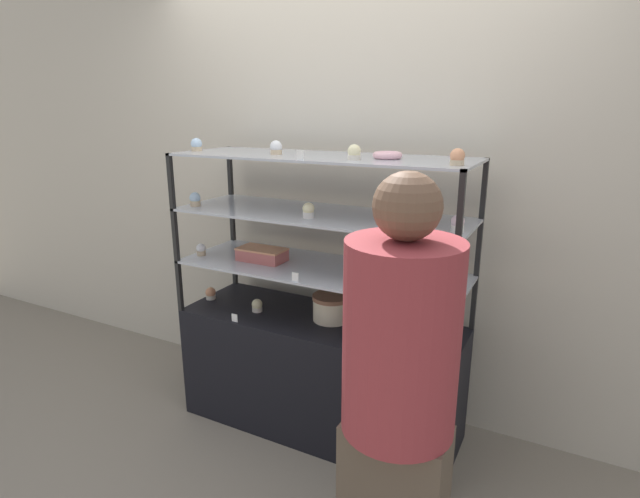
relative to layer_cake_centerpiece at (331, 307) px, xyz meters
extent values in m
plane|color=gray|center=(-0.06, -0.02, -0.72)|extent=(20.00, 20.00, 0.00)
cube|color=beige|center=(-0.06, 0.39, 0.58)|extent=(8.00, 0.05, 2.60)
cube|color=black|center=(-0.06, -0.02, -0.40)|extent=(1.53, 0.53, 0.65)
cube|color=black|center=(-0.81, 0.23, 0.07)|extent=(0.02, 0.02, 0.29)
cube|color=black|center=(0.69, 0.23, 0.07)|extent=(0.02, 0.02, 0.29)
cube|color=black|center=(-0.81, -0.27, 0.07)|extent=(0.02, 0.02, 0.29)
cube|color=black|center=(0.69, -0.27, 0.07)|extent=(0.02, 0.02, 0.29)
cube|color=#B7BCC6|center=(-0.06, -0.02, 0.21)|extent=(1.53, 0.53, 0.01)
cube|color=black|center=(-0.81, 0.23, 0.37)|extent=(0.02, 0.02, 0.29)
cube|color=black|center=(0.69, 0.23, 0.37)|extent=(0.02, 0.02, 0.29)
cube|color=black|center=(-0.81, -0.27, 0.37)|extent=(0.02, 0.02, 0.29)
cube|color=black|center=(0.69, -0.27, 0.37)|extent=(0.02, 0.02, 0.29)
cube|color=#B7BCC6|center=(-0.06, -0.02, 0.51)|extent=(1.53, 0.53, 0.01)
cube|color=black|center=(-0.81, 0.23, 0.66)|extent=(0.02, 0.02, 0.29)
cube|color=black|center=(0.69, 0.23, 0.66)|extent=(0.02, 0.02, 0.29)
cube|color=black|center=(-0.81, -0.27, 0.66)|extent=(0.02, 0.02, 0.29)
cube|color=black|center=(0.69, -0.27, 0.66)|extent=(0.02, 0.02, 0.29)
cube|color=#B7BCC6|center=(-0.06, -0.02, 0.80)|extent=(1.53, 0.53, 0.01)
cylinder|color=beige|center=(0.00, 0.00, -0.01)|extent=(0.20, 0.20, 0.12)
cylinder|color=#8C5B42|center=(0.00, 0.00, 0.06)|extent=(0.20, 0.20, 0.02)
cube|color=#C66660|center=(-0.40, -0.05, 0.25)|extent=(0.26, 0.14, 0.06)
cube|color=#E5996B|center=(-0.40, -0.05, 0.29)|extent=(0.26, 0.15, 0.01)
cylinder|color=beige|center=(-0.77, -0.06, -0.06)|extent=(0.06, 0.06, 0.03)
sphere|color=#E5996B|center=(-0.77, -0.06, -0.03)|extent=(0.06, 0.06, 0.06)
cylinder|color=beige|center=(-0.42, -0.09, -0.06)|extent=(0.06, 0.06, 0.03)
sphere|color=#F4EAB2|center=(-0.42, -0.09, -0.03)|extent=(0.06, 0.06, 0.06)
cylinder|color=white|center=(0.28, -0.14, -0.06)|extent=(0.06, 0.06, 0.03)
sphere|color=white|center=(0.28, -0.14, -0.03)|extent=(0.06, 0.06, 0.06)
cylinder|color=white|center=(0.64, -0.08, -0.06)|extent=(0.06, 0.06, 0.03)
sphere|color=silver|center=(0.64, -0.08, -0.03)|extent=(0.06, 0.06, 0.06)
cube|color=white|center=(-0.44, -0.26, -0.05)|extent=(0.04, 0.00, 0.04)
cylinder|color=#CCB28C|center=(-0.76, -0.13, 0.23)|extent=(0.05, 0.05, 0.03)
sphere|color=white|center=(-0.76, -0.13, 0.26)|extent=(0.05, 0.05, 0.05)
cylinder|color=white|center=(0.18, -0.16, 0.23)|extent=(0.05, 0.05, 0.03)
sphere|color=silver|center=(0.18, -0.16, 0.26)|extent=(0.05, 0.05, 0.05)
cylinder|color=beige|center=(0.65, -0.11, 0.23)|extent=(0.05, 0.05, 0.03)
sphere|color=white|center=(0.65, -0.11, 0.26)|extent=(0.05, 0.05, 0.05)
cube|color=white|center=(-0.07, -0.26, 0.24)|extent=(0.04, 0.00, 0.04)
cylinder|color=#CCB28C|center=(-0.75, -0.16, 0.53)|extent=(0.06, 0.06, 0.03)
sphere|color=silver|center=(-0.75, -0.16, 0.56)|extent=(0.06, 0.06, 0.06)
cylinder|color=white|center=(-0.06, -0.14, 0.53)|extent=(0.06, 0.06, 0.03)
sphere|color=#F4EAB2|center=(-0.06, -0.14, 0.56)|extent=(0.06, 0.06, 0.06)
cylinder|color=white|center=(0.65, -0.09, 0.53)|extent=(0.06, 0.06, 0.03)
sphere|color=silver|center=(0.65, -0.09, 0.56)|extent=(0.06, 0.06, 0.06)
cube|color=white|center=(0.38, -0.26, 0.53)|extent=(0.04, 0.00, 0.04)
cylinder|color=#CCB28C|center=(-0.77, -0.10, 0.81)|extent=(0.06, 0.06, 0.02)
sphere|color=silver|center=(-0.77, -0.10, 0.84)|extent=(0.06, 0.06, 0.06)
cylinder|color=#CCB28C|center=(-0.28, -0.07, 0.81)|extent=(0.06, 0.06, 0.02)
sphere|color=white|center=(-0.28, -0.07, 0.84)|extent=(0.06, 0.06, 0.06)
cylinder|color=beige|center=(0.18, -0.15, 0.81)|extent=(0.06, 0.06, 0.02)
sphere|color=#F4EAB2|center=(0.18, -0.15, 0.84)|extent=(0.06, 0.06, 0.06)
cylinder|color=#CCB28C|center=(0.64, -0.15, 0.81)|extent=(0.06, 0.06, 0.02)
sphere|color=#E5996B|center=(0.64, -0.15, 0.84)|extent=(0.06, 0.06, 0.06)
cube|color=white|center=(-0.03, -0.26, 0.82)|extent=(0.04, 0.00, 0.04)
torus|color=#EFB2BC|center=(0.29, -0.02, 0.82)|extent=(0.14, 0.14, 0.03)
cylinder|color=#993338|center=(0.66, -0.84, 0.33)|extent=(0.37, 0.37, 0.64)
sphere|color=brown|center=(0.66, -0.84, 0.75)|extent=(0.21, 0.21, 0.21)
camera|label=1|loc=(1.09, -2.23, 1.03)|focal=28.00mm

